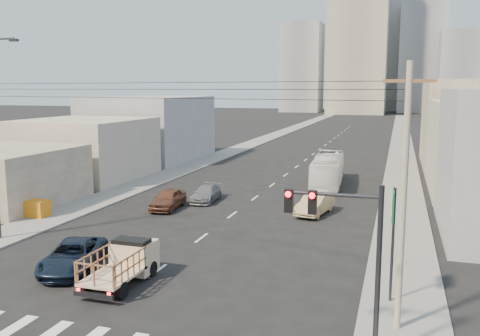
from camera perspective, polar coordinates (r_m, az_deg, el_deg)
The scene contains 24 objects.
ground at distance 24.59m, azimuth -11.43°, elevation -12.83°, with size 420.00×420.00×0.00m, color black.
sidewalk_left at distance 93.25m, azimuth 3.07°, elevation 3.38°, with size 3.50×180.00×0.12m, color gray.
sidewalk_right at distance 90.37m, azimuth 17.67°, elevation 2.79°, with size 3.50×180.00×0.12m, color gray.
lane_dashes at distance 74.33m, azimuth 8.60°, elevation 1.84°, with size 0.15×104.00×0.01m.
flatbed_pickup at distance 24.63m, azimuth -13.02°, elevation -10.13°, with size 1.95×4.41×1.90m.
navy_pickup at distance 27.19m, azimuth -18.21°, elevation -9.35°, with size 2.39×5.19×1.44m, color black.
city_bus at distance 48.50m, azimuth 9.83°, elevation -0.19°, with size 2.48×10.58×2.95m, color white.
sedan_brown at distance 38.91m, azimuth -8.07°, elevation -3.47°, with size 1.77×4.39×1.50m, color brown.
sedan_tan at distance 37.29m, azimuth 8.40°, elevation -4.03°, with size 1.57×4.49×1.48m, color tan.
sedan_grey at distance 41.17m, azimuth -3.84°, elevation -2.89°, with size 1.75×4.30×1.25m, color slate.
traffic_signal at distance 17.21m, azimuth 11.93°, elevation -8.02°, with size 3.23×0.35×6.00m.
green_sign at distance 22.07m, azimuth 16.80°, elevation -5.35°, with size 0.18×1.60×5.00m.
utility_pole at distance 19.31m, azimuth 17.89°, elevation -3.02°, with size 1.80×0.24×10.00m.
overhead_wires at distance 24.19m, azimuth -10.36°, elevation 8.61°, with size 23.01×5.02×0.72m.
crate_stack at distance 38.69m, azimuth -21.98°, elevation -4.20°, with size 1.80×1.20×1.14m.
bldg_right_far at distance 64.65m, azimuth 25.25°, elevation 4.49°, with size 12.00×16.00×10.00m, color gray.
bldg_left_near at distance 43.82m, azimuth -24.74°, elevation -0.89°, with size 9.00×10.00×4.40m, color gray.
bldg_left_mid at distance 53.66m, azimuth -17.02°, elevation 2.06°, with size 11.00×12.00×6.00m, color #A99E88.
bldg_left_far at distance 66.64m, azimuth -10.13°, elevation 4.44°, with size 12.00×16.00×8.00m, color gray.
high_rise_tower at distance 191.68m, azimuth 13.20°, elevation 14.96°, with size 20.00×20.00×60.00m, color tan.
midrise_ne at distance 205.33m, azimuth 19.68°, elevation 11.47°, with size 16.00×16.00×40.00m, color gray.
midrise_nw at distance 203.52m, azimuth 6.99°, elevation 11.09°, with size 15.00×15.00×34.00m, color gray.
midrise_back at distance 220.37m, azimuth 16.38°, elevation 11.93°, with size 18.00×18.00×44.00m, color gray.
midrise_east at distance 185.94m, azimuth 23.55°, elevation 9.71°, with size 14.00×14.00×28.00m, color gray.
Camera 1 is at (11.23, -19.92, 9.03)m, focal length 38.00 mm.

